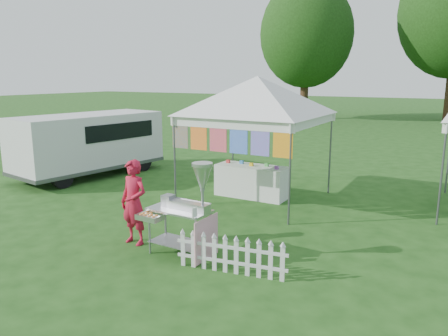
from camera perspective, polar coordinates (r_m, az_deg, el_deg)
The scene contains 8 objects.
ground at distance 8.08m, azimuth -6.75°, elevation -9.93°, with size 120.00×120.00×0.00m, color #1B4513.
canopy_main at distance 10.51m, azimuth 4.39°, elevation 11.84°, with size 4.24×4.24×3.45m.
tree_left at distance 31.92m, azimuth 10.70°, elevation 16.82°, with size 6.40×6.40×9.53m.
donut_cart at distance 7.21m, azimuth -4.82°, elevation -4.45°, with size 1.20×0.78×1.64m.
vendor at distance 8.02m, azimuth -11.69°, elevation -4.42°, with size 0.56×0.37×1.55m, color #B81631.
cargo_van at distance 13.97m, azimuth -16.87°, elevation 3.22°, with size 2.49×4.72×1.87m.
picket_fence at distance 6.84m, azimuth 0.88°, elevation -11.39°, with size 1.78×0.32×0.56m.
display_table at distance 11.02m, azimuth 3.64°, elevation -1.73°, with size 1.80×0.70×0.80m, color white.
Camera 1 is at (4.48, -6.01, 2.99)m, focal length 35.00 mm.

